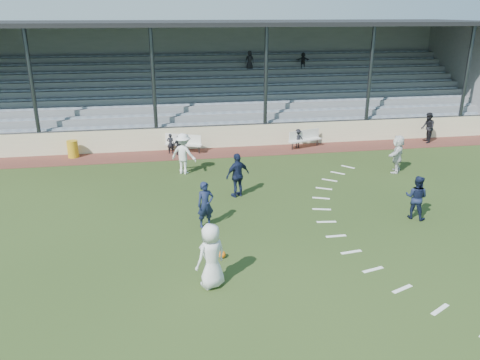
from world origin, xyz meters
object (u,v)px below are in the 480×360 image
object	(u,v)px
bench_left	(183,142)
player_navy_lead	(205,205)
trash_bin	(73,149)
football	(222,254)
player_white_lead	(211,256)
bench_right	(305,137)
official	(428,128)

from	to	relation	value
bench_left	player_navy_lead	distance (m)	9.43
trash_bin	football	xyz separation A→B (m)	(6.16, -11.72, -0.34)
player_white_lead	player_navy_lead	xyz separation A→B (m)	(0.23, 3.80, -0.10)
trash_bin	player_white_lead	xyz separation A→B (m)	(5.69, -13.20, 0.47)
bench_left	player_navy_lead	xyz separation A→B (m)	(0.23, -9.43, 0.24)
bench_right	official	distance (m)	7.24
player_white_lead	player_navy_lead	size ratio (longest dim) A/B	1.12
bench_right	football	bearing A→B (deg)	-137.44
trash_bin	football	distance (m)	13.25
trash_bin	player_navy_lead	distance (m)	11.11
football	player_navy_lead	world-z (taller)	player_navy_lead
bench_left	official	xyz separation A→B (m)	(13.89, -0.43, 0.30)
trash_bin	official	world-z (taller)	official
official	football	bearing A→B (deg)	-35.51
football	player_navy_lead	distance (m)	2.44
trash_bin	football	size ratio (longest dim) A/B	3.71
bench_left	player_white_lead	xyz separation A→B (m)	(-0.00, -13.23, 0.34)
bench_left	football	xyz separation A→B (m)	(0.48, -11.75, -0.47)
player_white_lead	player_navy_lead	distance (m)	3.81
bench_left	trash_bin	world-z (taller)	bench_left
football	player_white_lead	xyz separation A→B (m)	(-0.48, -1.48, 0.81)
player_white_lead	player_navy_lead	world-z (taller)	player_white_lead
football	bench_right	bearing A→B (deg)	61.83
trash_bin	official	distance (m)	19.58
football	bench_left	bearing A→B (deg)	92.32
trash_bin	bench_left	bearing A→B (deg)	0.28
player_navy_lead	official	bearing A→B (deg)	17.99
official	player_navy_lead	bearing A→B (deg)	-42.31
player_navy_lead	official	distance (m)	16.36
bench_right	football	size ratio (longest dim) A/B	8.56
bench_left	football	distance (m)	11.77
trash_bin	player_navy_lead	bearing A→B (deg)	-57.83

